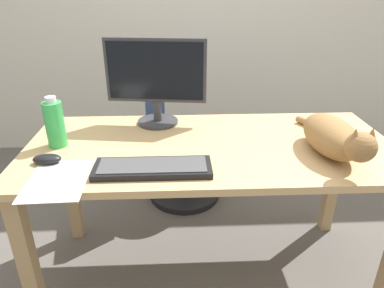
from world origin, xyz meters
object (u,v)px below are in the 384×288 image
(monitor, at_px, (156,79))
(keyboard, at_px, (153,168))
(cat, at_px, (334,137))
(office_chair, at_px, (177,145))
(computer_mouse, at_px, (47,159))
(water_bottle, at_px, (55,124))

(monitor, bearing_deg, keyboard, -89.73)
(monitor, height_order, cat, monitor)
(office_chair, xyz_separation_m, keyboard, (-0.09, -0.93, 0.34))
(cat, relative_size, computer_mouse, 5.59)
(monitor, xyz_separation_m, cat, (0.72, -0.38, -0.15))
(monitor, distance_m, computer_mouse, 0.62)
(water_bottle, bearing_deg, office_chair, 53.17)
(computer_mouse, distance_m, water_bottle, 0.18)
(monitor, relative_size, keyboard, 1.09)
(office_chair, relative_size, keyboard, 2.10)
(monitor, xyz_separation_m, water_bottle, (-0.42, -0.24, -0.12))
(water_bottle, bearing_deg, computer_mouse, -87.92)
(cat, height_order, water_bottle, water_bottle)
(monitor, distance_m, keyboard, 0.53)
(keyboard, distance_m, cat, 0.73)
(office_chair, relative_size, computer_mouse, 8.38)
(computer_mouse, bearing_deg, monitor, 44.38)
(cat, height_order, computer_mouse, cat)
(monitor, bearing_deg, computer_mouse, -135.62)
(keyboard, bearing_deg, water_bottle, 149.95)
(cat, distance_m, computer_mouse, 1.14)
(office_chair, distance_m, keyboard, 0.99)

